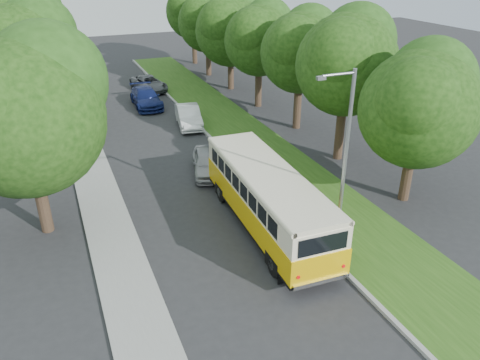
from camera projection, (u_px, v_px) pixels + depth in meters
name	position (u px, v px, depth m)	size (l,w,h in m)	color
ground	(226.00, 239.00, 21.47)	(120.00, 120.00, 0.00)	#29292B
curb	(253.00, 180.00, 26.82)	(0.20, 70.00, 0.15)	gray
grass_verge	(289.00, 174.00, 27.64)	(4.50, 70.00, 0.13)	#284E14
sidewalk	(103.00, 208.00, 23.92)	(2.20, 70.00, 0.12)	gray
treeline	(177.00, 40.00, 34.82)	(24.27, 41.91, 9.46)	#332319
lamppost_near	(343.00, 158.00, 18.93)	(1.71, 0.16, 8.00)	gray
lamppost_far	(73.00, 80.00, 31.26)	(1.71, 0.16, 7.50)	gray
warning_sign	(89.00, 133.00, 29.06)	(0.56, 0.10, 2.50)	gray
vintage_bus	(267.00, 200.00, 21.66)	(2.65, 10.29, 3.06)	#EDB607
car_silver	(207.00, 162.00, 27.54)	(1.67, 4.15, 1.41)	#A3A3A7
car_white	(189.00, 116.00, 34.99)	(1.60, 4.60, 1.52)	white
car_blue	(146.00, 98.00, 39.33)	(2.14, 5.27, 1.53)	navy
car_grey	(149.00, 83.00, 43.86)	(2.23, 4.84, 1.34)	#5B5E63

